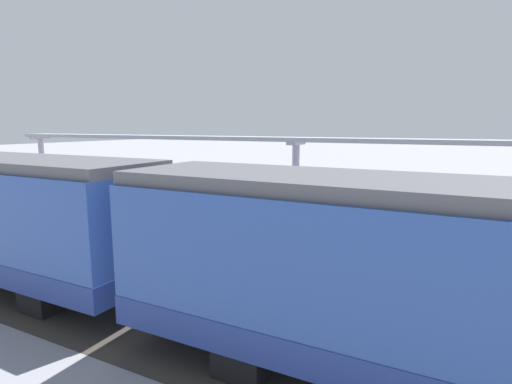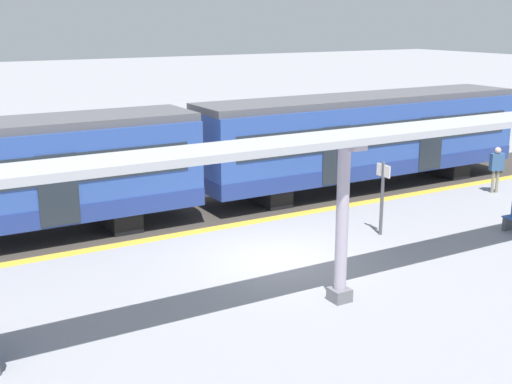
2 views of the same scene
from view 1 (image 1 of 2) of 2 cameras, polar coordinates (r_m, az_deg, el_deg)
The scene contains 9 objects.
ground_plane at distance 13.51m, azimuth -0.13°, elevation -9.11°, with size 176.00×176.00×0.00m, color gray.
tactile_edge_strip at distance 10.94m, azimuth -8.15°, elevation -13.73°, with size 0.42×38.31×0.01m, color gold.
trackbed at distance 9.67m, azimuth -14.66°, elevation -17.20°, with size 3.20×50.31×0.01m, color #38332D.
canopy_pillar_second at distance 15.62m, azimuth 5.59°, elevation 0.44°, with size 1.10×0.44×3.69m.
canopy_pillar_third at distance 25.34m, azimuth -27.89°, elevation 2.81°, with size 1.10×0.44×3.69m.
canopy_beam at distance 15.45m, azimuth 5.58°, elevation 7.41°, with size 1.20×30.82×0.16m, color #A8AAB2.
bench_mid_platform at distance 19.27m, azimuth -17.07°, elevation -2.54°, with size 1.52×0.51×0.86m.
platform_info_sign at distance 15.01m, azimuth -13.29°, elevation -2.23°, with size 0.56×0.10×2.20m.
passenger_waiting_near_edge at distance 19.26m, azimuth -32.24°, elevation -1.71°, with size 0.37×0.54×1.70m.
Camera 1 is at (-11.37, -5.92, 4.28)m, focal length 28.31 mm.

